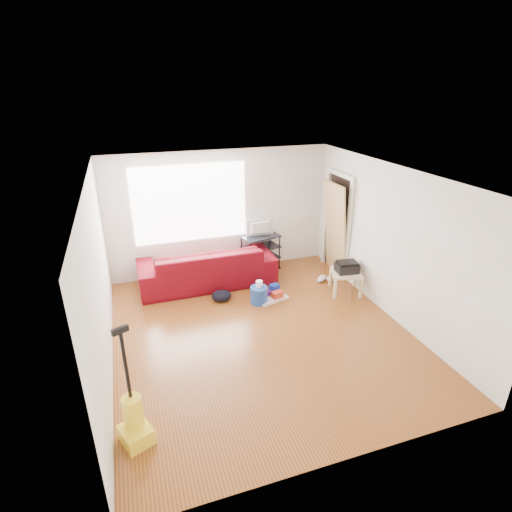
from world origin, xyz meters
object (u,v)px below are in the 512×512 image
object	(u,v)px
cleaning_tray	(270,294)
backpack	(222,300)
sofa	(208,283)
bucket	(259,302)
tv_stand	(261,252)
vacuum	(134,421)
side_table	(346,275)

from	to	relation	value
cleaning_tray	backpack	distance (m)	0.90
sofa	bucket	bearing A→B (deg)	124.37
sofa	backpack	size ratio (longest dim) A/B	7.27
sofa	backpack	xyz separation A→B (m)	(0.09, -0.76, 0.00)
tv_stand	vacuum	world-z (taller)	vacuum
cleaning_tray	side_table	bearing A→B (deg)	-10.00
backpack	cleaning_tray	bearing A→B (deg)	-11.84
sofa	tv_stand	distance (m)	1.29
cleaning_tray	tv_stand	bearing A→B (deg)	79.28
side_table	backpack	distance (m)	2.37
sofa	side_table	distance (m)	2.69
backpack	vacuum	bearing A→B (deg)	-121.89
sofa	side_table	bearing A→B (deg)	153.59
backpack	sofa	bearing A→B (deg)	96.43
cleaning_tray	vacuum	size ratio (longest dim) A/B	0.45
backpack	vacuum	xyz separation A→B (m)	(-1.65, -2.71, 0.27)
cleaning_tray	bucket	bearing A→B (deg)	-157.64
side_table	sofa	bearing A→B (deg)	153.59
tv_stand	cleaning_tray	distance (m)	1.27
bucket	backpack	world-z (taller)	bucket
side_table	bucket	world-z (taller)	side_table
cleaning_tray	backpack	size ratio (longest dim) A/B	1.82
bucket	tv_stand	bearing A→B (deg)	69.60
sofa	vacuum	world-z (taller)	vacuum
vacuum	sofa	bearing A→B (deg)	43.85
sofa	cleaning_tray	distance (m)	1.35
bucket	backpack	bearing A→B (deg)	155.48
backpack	side_table	bearing A→B (deg)	-11.03
side_table	cleaning_tray	world-z (taller)	side_table
tv_stand	cleaning_tray	world-z (taller)	tv_stand
cleaning_tray	vacuum	world-z (taller)	vacuum
cleaning_tray	backpack	xyz separation A→B (m)	(-0.88, 0.18, -0.06)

